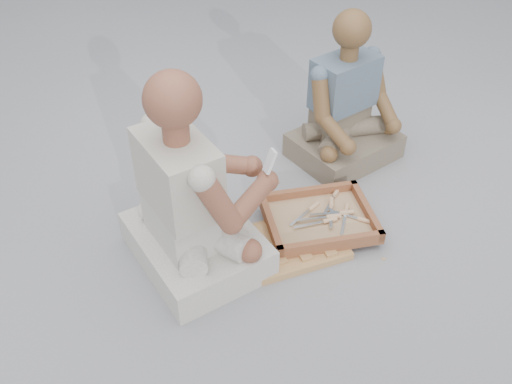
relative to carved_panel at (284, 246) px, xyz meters
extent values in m
plane|color=#949499|center=(-0.03, -0.08, -0.02)|extent=(60.00, 60.00, 0.00)
cube|color=olive|center=(0.00, 0.00, 0.00)|extent=(0.60, 0.44, 0.04)
cube|color=brown|center=(0.20, 0.10, 0.03)|extent=(0.52, 0.42, 0.02)
cube|color=brown|center=(0.20, 0.29, 0.06)|extent=(0.52, 0.03, 0.05)
cube|color=brown|center=(0.20, -0.09, 0.06)|extent=(0.52, 0.03, 0.05)
cube|color=brown|center=(0.44, 0.10, 0.06)|extent=(0.03, 0.41, 0.05)
cube|color=brown|center=(-0.04, 0.10, 0.06)|extent=(0.03, 0.41, 0.05)
cube|color=tan|center=(0.20, 0.10, 0.04)|extent=(0.46, 0.35, 0.01)
cube|color=white|center=(0.11, 0.12, 0.05)|extent=(0.13, 0.10, 0.00)
cylinder|color=tan|center=(0.20, 0.19, 0.05)|extent=(0.07, 0.06, 0.02)
cube|color=white|center=(0.28, 0.18, 0.05)|extent=(0.10, 0.13, 0.00)
cylinder|color=tan|center=(0.35, 0.27, 0.05)|extent=(0.06, 0.07, 0.02)
cube|color=white|center=(0.32, 0.10, 0.05)|extent=(0.13, 0.10, 0.00)
cylinder|color=tan|center=(0.41, 0.04, 0.05)|extent=(0.07, 0.06, 0.02)
cube|color=white|center=(0.16, 0.09, 0.06)|extent=(0.15, 0.02, 0.00)
cylinder|color=tan|center=(0.27, 0.09, 0.06)|extent=(0.07, 0.03, 0.02)
cube|color=white|center=(0.23, 0.12, 0.05)|extent=(0.15, 0.03, 0.00)
cylinder|color=tan|center=(0.34, 0.11, 0.05)|extent=(0.07, 0.03, 0.02)
cube|color=white|center=(0.30, 0.04, 0.05)|extent=(0.08, 0.14, 0.00)
cylinder|color=tan|center=(0.35, 0.13, 0.05)|extent=(0.05, 0.07, 0.02)
cube|color=white|center=(0.25, 0.08, 0.06)|extent=(0.06, 0.15, 0.00)
cylinder|color=tan|center=(0.29, 0.19, 0.06)|extent=(0.04, 0.07, 0.02)
cube|color=white|center=(0.13, 0.06, 0.05)|extent=(0.15, 0.03, 0.00)
cylinder|color=tan|center=(0.24, 0.07, 0.05)|extent=(0.07, 0.03, 0.02)
cube|color=tan|center=(0.18, 0.03, -0.02)|extent=(0.02, 0.02, 0.00)
cube|color=tan|center=(0.10, 0.50, -0.02)|extent=(0.02, 0.02, 0.00)
cube|color=tan|center=(0.38, 0.13, -0.02)|extent=(0.02, 0.02, 0.00)
cube|color=tan|center=(-0.02, 0.16, -0.02)|extent=(0.02, 0.02, 0.00)
cube|color=tan|center=(0.36, 0.46, -0.02)|extent=(0.02, 0.02, 0.00)
cube|color=tan|center=(0.19, -0.14, -0.02)|extent=(0.02, 0.02, 0.00)
cube|color=tan|center=(0.43, -0.17, -0.02)|extent=(0.02, 0.02, 0.00)
cube|color=tan|center=(0.44, -0.06, -0.02)|extent=(0.02, 0.02, 0.00)
cube|color=tan|center=(0.07, -0.06, -0.02)|extent=(0.02, 0.02, 0.00)
cube|color=tan|center=(0.34, 0.38, -0.02)|extent=(0.02, 0.02, 0.00)
cube|color=tan|center=(0.14, 0.15, -0.02)|extent=(0.02, 0.02, 0.00)
cube|color=tan|center=(0.21, -0.01, -0.02)|extent=(0.02, 0.02, 0.00)
cube|color=tan|center=(0.25, 0.28, -0.02)|extent=(0.02, 0.02, 0.00)
cube|color=silver|center=(-0.41, 0.03, 0.06)|extent=(0.68, 0.75, 0.16)
cube|color=silver|center=(-0.47, 0.01, 0.24)|extent=(0.32, 0.39, 0.19)
cube|color=beige|center=(-0.46, 0.01, 0.49)|extent=(0.35, 0.44, 0.32)
sphere|color=brown|center=(-0.45, 0.01, 0.84)|extent=(0.22, 0.22, 0.22)
sphere|color=brown|center=(-0.11, 0.21, 0.33)|extent=(0.10, 0.10, 0.10)
sphere|color=brown|center=(-0.07, 0.09, 0.33)|extent=(0.10, 0.10, 0.10)
cube|color=#766555|center=(0.52, 0.66, 0.05)|extent=(0.68, 0.62, 0.14)
cube|color=#766555|center=(0.50, 0.71, 0.21)|extent=(0.35, 0.29, 0.17)
cube|color=slate|center=(0.50, 0.70, 0.43)|extent=(0.39, 0.33, 0.28)
sphere|color=brown|center=(0.51, 0.69, 0.73)|extent=(0.20, 0.20, 0.20)
sphere|color=brown|center=(0.75, 0.56, 0.22)|extent=(0.09, 0.09, 0.09)
sphere|color=brown|center=(0.44, 0.42, 0.22)|extent=(0.09, 0.09, 0.09)
cube|color=white|center=(-0.06, 0.09, 0.44)|extent=(0.06, 0.06, 0.11)
cube|color=black|center=(-0.06, 0.09, 0.45)|extent=(0.02, 0.04, 0.04)
camera|label=1|loc=(-0.54, -1.85, 1.90)|focal=40.00mm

